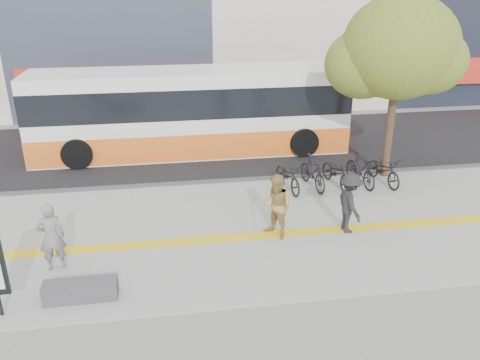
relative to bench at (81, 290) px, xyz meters
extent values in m
plane|color=gray|center=(2.60, 1.20, -0.30)|extent=(120.00, 120.00, 0.00)
cube|color=gray|center=(2.60, 2.70, -0.27)|extent=(40.00, 7.00, 0.08)
cube|color=gold|center=(2.60, 2.20, -0.22)|extent=(40.00, 0.45, 0.01)
cube|color=black|center=(2.60, 10.20, -0.28)|extent=(40.00, 8.00, 0.06)
cube|color=#3A3A3D|center=(2.60, 6.20, -0.23)|extent=(40.00, 0.25, 0.14)
cube|color=red|center=(4.60, 15.25, 1.70)|extent=(19.00, 0.50, 1.40)
cube|color=#3A3A3D|center=(0.00, 0.00, 0.00)|extent=(1.60, 0.45, 0.45)
cylinder|color=#3A271A|center=(9.80, 5.90, 1.38)|extent=(0.28, 0.28, 3.20)
ellipsoid|color=#406020|center=(9.80, 5.90, 4.29)|extent=(3.80, 3.80, 3.42)
ellipsoid|color=#406020|center=(8.80, 6.40, 3.69)|extent=(2.60, 2.60, 2.34)
ellipsoid|color=#406020|center=(10.70, 5.50, 3.90)|extent=(2.40, 2.40, 2.16)
ellipsoid|color=#406020|center=(10.10, 6.70, 5.10)|extent=(2.20, 2.20, 1.98)
cube|color=white|center=(3.11, 9.70, 1.42)|extent=(12.50, 2.60, 3.33)
cube|color=orange|center=(3.11, 9.70, 0.33)|extent=(12.52, 2.63, 1.04)
cube|color=black|center=(3.11, 9.70, 2.00)|extent=(12.52, 2.63, 1.15)
cylinder|color=black|center=(-1.27, 8.40, 0.33)|extent=(1.15, 0.36, 1.15)
cylinder|color=black|center=(-1.27, 11.00, 0.33)|extent=(1.15, 0.36, 1.15)
cylinder|color=black|center=(7.48, 8.40, 0.33)|extent=(1.15, 0.36, 1.15)
cylinder|color=black|center=(7.48, 11.00, 0.33)|extent=(1.15, 0.36, 1.15)
imported|color=black|center=(6.03, 5.20, 0.28)|extent=(0.96, 1.99, 1.00)
imported|color=black|center=(6.87, 5.20, 0.33)|extent=(0.81, 1.91, 1.11)
imported|color=black|center=(7.72, 5.20, 0.28)|extent=(0.96, 1.99, 1.00)
imported|color=black|center=(8.57, 5.20, 0.33)|extent=(0.81, 1.91, 1.11)
imported|color=black|center=(9.42, 5.20, 0.28)|extent=(0.96, 1.99, 1.00)
imported|color=black|center=(-0.80, 1.40, 0.65)|extent=(0.72, 0.56, 1.76)
imported|color=olive|center=(4.92, 2.10, 0.68)|extent=(1.06, 1.11, 1.81)
imported|color=black|center=(6.98, 2.10, 0.64)|extent=(0.72, 1.16, 1.74)
camera|label=1|loc=(2.10, -9.36, 6.38)|focal=36.19mm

